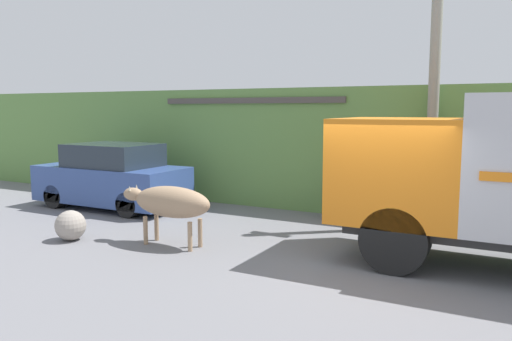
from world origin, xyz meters
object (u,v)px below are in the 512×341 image
pedestrian_on_hill (331,186)px  utility_pole (434,77)px  parked_suv (111,177)px  brown_cow (170,202)px  roadside_rock (71,225)px

pedestrian_on_hill → utility_pole: size_ratio=0.23×
utility_pole → parked_suv: bearing=-168.6°
brown_cow → pedestrian_on_hill: size_ratio=1.38×
parked_suv → utility_pole: (8.25, 1.66, 2.61)m
utility_pole → pedestrian_on_hill: bearing=-174.3°
brown_cow → utility_pole: 6.50m
parked_suv → roadside_rock: bearing=-55.8°
pedestrian_on_hill → brown_cow: bearing=37.6°
brown_cow → pedestrian_on_hill: bearing=53.8°
utility_pole → roadside_rock: 8.62m
brown_cow → roadside_rock: bearing=-170.4°
pedestrian_on_hill → roadside_rock: 6.15m
pedestrian_on_hill → utility_pole: 3.52m
pedestrian_on_hill → roadside_rock: bearing=23.0°
roadside_rock → parked_suv: bearing=120.0°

